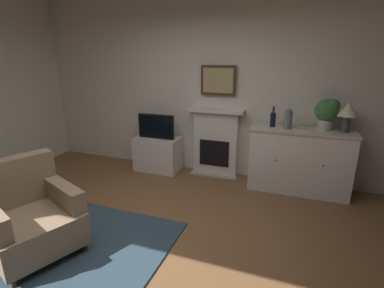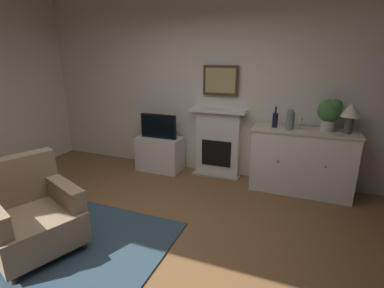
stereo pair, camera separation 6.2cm
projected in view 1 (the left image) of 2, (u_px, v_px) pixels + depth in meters
name	position (u px, v px, depth m)	size (l,w,h in m)	color
ground_plane	(141.00, 256.00, 2.88)	(6.15, 4.67, 0.10)	brown
wall_rear	(210.00, 81.00, 4.49)	(6.15, 0.06, 3.00)	silver
area_rug	(54.00, 255.00, 2.81)	(2.07, 1.92, 0.02)	#2D4251
fireplace_unit	(216.00, 142.00, 4.61)	(0.87, 0.30, 1.10)	white
framed_picture	(218.00, 80.00, 4.36)	(0.55, 0.04, 0.45)	#473323
sideboard_cabinet	(299.00, 160.00, 4.05)	(1.38, 0.49, 0.92)	white
table_lamp	(348.00, 111.00, 3.66)	(0.26, 0.26, 0.40)	#4C4742
wine_bottle	(273.00, 119.00, 4.02)	(0.08, 0.08, 0.29)	black
wine_glass_left	(298.00, 120.00, 3.90)	(0.07, 0.07, 0.16)	silver
wine_glass_center	(307.00, 121.00, 3.82)	(0.07, 0.07, 0.16)	silver
vase_decorative	(288.00, 119.00, 3.90)	(0.11, 0.11, 0.28)	slate
tv_cabinet	(158.00, 154.00, 4.86)	(0.75, 0.42, 0.57)	white
tv_set	(156.00, 126.00, 4.70)	(0.62, 0.07, 0.40)	black
potted_plant_small	(327.00, 111.00, 3.79)	(0.30, 0.30, 0.43)	beige
armchair	(29.00, 216.00, 2.80)	(1.03, 1.00, 0.92)	#8C7259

